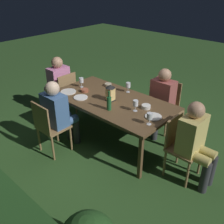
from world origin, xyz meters
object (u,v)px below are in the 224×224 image
Objects in this scene: wine_glass_b at (81,81)px; plate_c at (68,92)px; chair_side_left_a at (166,103)px; green_bottle_on_table at (109,103)px; chair_side_right_b at (49,126)px; plate_a at (81,97)px; person_in_mustard at (196,140)px; wine_glass_d at (150,117)px; chair_head_near at (180,144)px; chair_head_far at (64,92)px; wine_glass_c at (135,104)px; bowl_bread at (85,90)px; dining_table at (112,102)px; person_in_rust at (160,99)px; wine_glass_a at (128,86)px; bowl_salad at (108,85)px; person_in_blue at (59,112)px; lantern_centerpiece at (110,92)px; person_in_pink at (57,82)px; plate_b at (153,117)px.

plate_c is (0.00, 0.30, -0.11)m from wine_glass_b.
chair_side_left_a is 3.00× the size of green_bottle_on_table.
plate_a is at bearing -92.72° from chair_side_right_b.
person_in_mustard reaches higher than wine_glass_d.
chair_head_near reaches higher than plate_a.
plate_a is at bearing 160.63° from chair_head_far.
wine_glass_c reaches higher than bowl_bread.
chair_side_right_b is at bearing 27.89° from wine_glass_d.
bowl_bread reaches higher than dining_table.
person_in_rust is 1.38m from wine_glass_b.
chair_side_left_a and chair_side_right_b have the same top height.
wine_glass_a is 0.65× the size of plate_c.
green_bottle_on_table is 2.41× the size of bowl_salad.
person_in_blue is 1.07m from chair_head_far.
lantern_centerpiece is at bearing 1.70° from chair_head_near.
wine_glass_d is at bearing -175.23° from green_bottle_on_table.
bowl_bread is (0.74, -0.19, -0.08)m from green_bottle_on_table.
person_in_rust reaches higher than plate_a.
wine_glass_d is (0.38, 0.22, 0.37)m from chair_head_near.
green_bottle_on_table is at bearing 4.77° from wine_glass_d.
green_bottle_on_table is 0.70m from wine_glass_a.
person_in_pink is (1.87, 0.91, 0.15)m from chair_side_left_a.
chair_side_left_a is at bearing -86.85° from wine_glass_c.
wine_glass_d is at bearing -159.24° from person_in_blue.
person_in_blue is 0.65m from bowl_bread.
plate_b is (-0.79, -0.02, -0.14)m from lantern_centerpiece.
chair_head_near is at bearing 180.00° from chair_head_far.
person_in_pink is (2.66, 0.00, 0.15)m from chair_head_near.
person_in_blue is at bearing 68.10° from wine_glass_a.
wine_glass_a reaches higher than chair_side_left_a.
dining_table is 7.62× the size of plate_c.
person_in_pink is at bearing 19.74° from bowl_salad.
chair_side_left_a is 2.02m from chair_side_right_b.
chair_side_left_a reaches higher than plate_c.
plate_c is 0.27m from bowl_bread.
bowl_bread is (0.99, 0.99, 0.27)m from chair_side_left_a.
chair_side_left_a is 0.76× the size of person_in_pink.
person_in_blue reaches higher than chair_side_right_b.
person_in_rust is at bearing -41.98° from chair_head_near.
green_bottle_on_table reaches higher than lantern_centerpiece.
person_in_blue reaches higher than wine_glass_c.
wine_glass_b is at bearing -3.02° from wine_glass_c.
chair_head_near is at bearing -170.08° from plate_a.
bowl_salad is at bearing -160.26° from person_in_pink.
chair_head_near reaches higher than bowl_bread.
bowl_bread is at bearing -14.58° from green_bottle_on_table.
wine_glass_b is at bearing -43.77° from plate_a.
dining_table is 0.90m from wine_glass_d.
wine_glass_c is 1.28× the size of bowl_bread.
person_in_pink is 2.31m from wine_glass_d.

